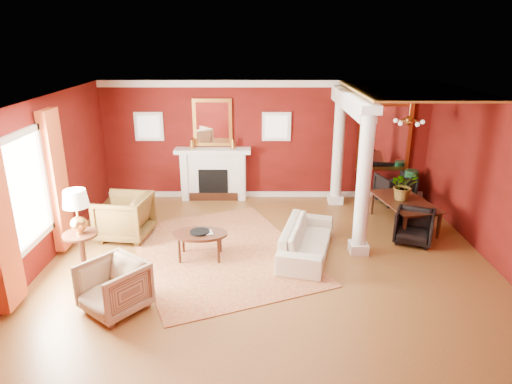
{
  "coord_description": "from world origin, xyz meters",
  "views": [
    {
      "loc": [
        -0.23,
        -7.51,
        3.94
      ],
      "look_at": [
        -0.24,
        0.49,
        1.15
      ],
      "focal_mm": 32.0,
      "sensor_mm": 36.0,
      "label": 1
    }
  ],
  "objects_px": {
    "armchair_leopard": "(124,215)",
    "coffee_table": "(200,235)",
    "dining_table": "(406,206)",
    "armchair_stripe": "(113,285)",
    "side_table": "(78,217)",
    "sofa": "(307,235)"
  },
  "relations": [
    {
      "from": "armchair_leopard",
      "to": "coffee_table",
      "type": "relative_size",
      "value": 0.99
    },
    {
      "from": "armchair_leopard",
      "to": "coffee_table",
      "type": "distance_m",
      "value": 1.86
    },
    {
      "from": "dining_table",
      "to": "armchair_stripe",
      "type": "bearing_deg",
      "value": 110.09
    },
    {
      "from": "side_table",
      "to": "armchair_stripe",
      "type": "bearing_deg",
      "value": -53.73
    },
    {
      "from": "sofa",
      "to": "armchair_leopard",
      "type": "xyz_separation_m",
      "value": [
        -3.6,
        0.74,
        0.1
      ]
    },
    {
      "from": "sofa",
      "to": "coffee_table",
      "type": "height_order",
      "value": "sofa"
    },
    {
      "from": "armchair_leopard",
      "to": "armchair_stripe",
      "type": "relative_size",
      "value": 1.16
    },
    {
      "from": "sofa",
      "to": "coffee_table",
      "type": "relative_size",
      "value": 2.02
    },
    {
      "from": "armchair_leopard",
      "to": "side_table",
      "type": "height_order",
      "value": "side_table"
    },
    {
      "from": "coffee_table",
      "to": "dining_table",
      "type": "relative_size",
      "value": 0.61
    },
    {
      "from": "sofa",
      "to": "dining_table",
      "type": "bearing_deg",
      "value": -44.85
    },
    {
      "from": "sofa",
      "to": "armchair_stripe",
      "type": "bearing_deg",
      "value": 135.32
    },
    {
      "from": "armchair_stripe",
      "to": "dining_table",
      "type": "distance_m",
      "value": 6.19
    },
    {
      "from": "side_table",
      "to": "dining_table",
      "type": "height_order",
      "value": "side_table"
    },
    {
      "from": "sofa",
      "to": "side_table",
      "type": "relative_size",
      "value": 1.37
    },
    {
      "from": "side_table",
      "to": "dining_table",
      "type": "xyz_separation_m",
      "value": [
        6.22,
        1.94,
        -0.54
      ]
    },
    {
      "from": "armchair_leopard",
      "to": "side_table",
      "type": "relative_size",
      "value": 0.67
    },
    {
      "from": "sofa",
      "to": "side_table",
      "type": "bearing_deg",
      "value": 112.65
    },
    {
      "from": "sofa",
      "to": "dining_table",
      "type": "relative_size",
      "value": 1.24
    },
    {
      "from": "coffee_table",
      "to": "sofa",
      "type": "bearing_deg",
      "value": 4.53
    },
    {
      "from": "armchair_stripe",
      "to": "side_table",
      "type": "xyz_separation_m",
      "value": [
        -0.92,
        1.25,
        0.56
      ]
    },
    {
      "from": "armchair_leopard",
      "to": "sofa",
      "type": "bearing_deg",
      "value": 86.47
    }
  ]
}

